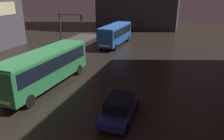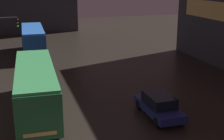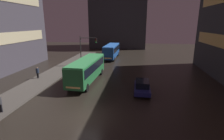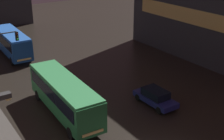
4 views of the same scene
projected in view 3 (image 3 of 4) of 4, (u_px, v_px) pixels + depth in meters
ground_plane at (86, 116)px, 15.54m from camera, size 120.00×120.00×0.00m
sidewalk_left at (47, 78)px, 26.31m from camera, size 4.00×48.00×0.15m
building_far_backdrop at (119, 9)px, 58.28m from camera, size 18.07×12.00×25.45m
bus_near at (87, 68)px, 24.37m from camera, size 2.91×10.28×3.22m
bus_far at (111, 50)px, 40.74m from camera, size 2.71×9.49×3.19m
car_taxi at (142, 86)px, 20.77m from camera, size 1.87×4.34×1.48m
pedestrian_near at (37, 71)px, 25.66m from camera, size 0.47×0.47×1.68m
pedestrian_mid at (0, 102)px, 15.78m from camera, size 0.43×0.43×1.64m
traffic_light_main at (86, 46)px, 32.87m from camera, size 3.28×0.35×5.69m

